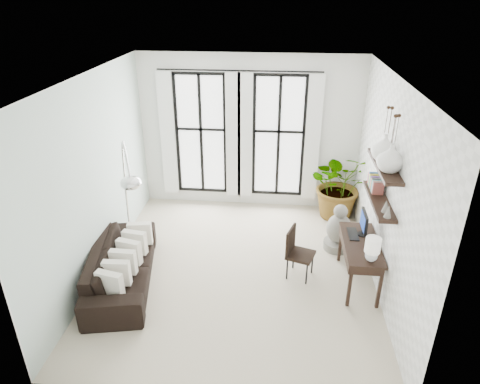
# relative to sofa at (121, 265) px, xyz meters

# --- Properties ---
(floor) EXTENTS (5.00, 5.00, 0.00)m
(floor) POSITION_rel_sofa_xyz_m (1.80, 0.49, -0.33)
(floor) COLOR #BFB197
(floor) RESTS_ON ground
(ceiling) EXTENTS (5.00, 5.00, 0.00)m
(ceiling) POSITION_rel_sofa_xyz_m (1.80, 0.49, 2.87)
(ceiling) COLOR white
(ceiling) RESTS_ON wall_back
(wall_left) EXTENTS (0.00, 5.00, 5.00)m
(wall_left) POSITION_rel_sofa_xyz_m (-0.45, 0.49, 1.27)
(wall_left) COLOR silver
(wall_left) RESTS_ON floor
(wall_right) EXTENTS (0.00, 5.00, 5.00)m
(wall_right) POSITION_rel_sofa_xyz_m (4.05, 0.49, 1.27)
(wall_right) COLOR white
(wall_right) RESTS_ON floor
(wall_back) EXTENTS (4.50, 0.00, 4.50)m
(wall_back) POSITION_rel_sofa_xyz_m (1.80, 2.99, 1.27)
(wall_back) COLOR white
(wall_back) RESTS_ON floor
(windows) EXTENTS (3.26, 0.13, 2.65)m
(windows) POSITION_rel_sofa_xyz_m (1.60, 2.92, 1.23)
(windows) COLOR white
(windows) RESTS_ON wall_back
(wall_shelves) EXTENTS (0.25, 1.30, 0.60)m
(wall_shelves) POSITION_rel_sofa_xyz_m (3.91, 0.39, 1.40)
(wall_shelves) COLOR black
(wall_shelves) RESTS_ON wall_right
(sofa) EXTENTS (1.31, 2.40, 0.66)m
(sofa) POSITION_rel_sofa_xyz_m (0.00, 0.00, 0.00)
(sofa) COLOR black
(sofa) RESTS_ON floor
(throw_pillows) EXTENTS (0.40, 1.52, 0.40)m
(throw_pillows) POSITION_rel_sofa_xyz_m (0.10, -0.00, 0.17)
(throw_pillows) COLOR silver
(throw_pillows) RESTS_ON sofa
(plant) EXTENTS (1.51, 1.37, 1.45)m
(plant) POSITION_rel_sofa_xyz_m (3.68, 2.59, 0.39)
(plant) COLOR #2D7228
(plant) RESTS_ON floor
(desk) EXTENTS (0.54, 1.27, 1.15)m
(desk) POSITION_rel_sofa_xyz_m (3.75, 0.30, 0.38)
(desk) COLOR black
(desk) RESTS_ON floor
(desk_chair) EXTENTS (0.52, 0.52, 0.86)m
(desk_chair) POSITION_rel_sofa_xyz_m (2.76, 0.47, 0.16)
(desk_chair) COLOR black
(desk_chair) RESTS_ON floor
(arc_lamp) EXTENTS (0.72, 1.06, 2.29)m
(arc_lamp) POSITION_rel_sofa_xyz_m (0.10, 0.41, 1.42)
(arc_lamp) COLOR silver
(arc_lamp) RESTS_ON floor
(buddha) EXTENTS (0.49, 0.49, 0.89)m
(buddha) POSITION_rel_sofa_xyz_m (3.55, 1.34, 0.04)
(buddha) COLOR gray
(buddha) RESTS_ON floor
(vase_a) EXTENTS (0.37, 0.37, 0.38)m
(vase_a) POSITION_rel_sofa_xyz_m (3.91, 0.11, 1.93)
(vase_a) COLOR white
(vase_a) RESTS_ON shelf_upper
(vase_b) EXTENTS (0.37, 0.37, 0.38)m
(vase_b) POSITION_rel_sofa_xyz_m (3.91, 0.51, 1.93)
(vase_b) COLOR white
(vase_b) RESTS_ON shelf_upper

